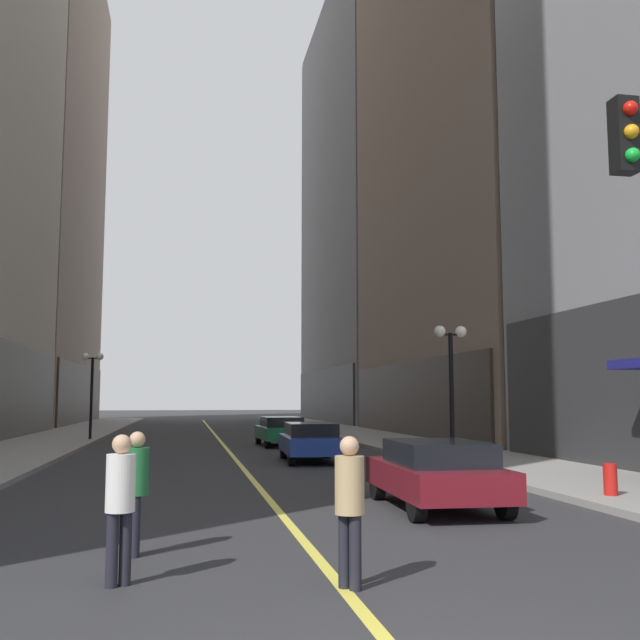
{
  "coord_description": "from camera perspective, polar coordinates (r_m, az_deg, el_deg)",
  "views": [
    {
      "loc": [
        -1.8,
        -4.64,
        2.14
      ],
      "look_at": [
        5.78,
        36.32,
        6.66
      ],
      "focal_mm": 40.74,
      "sensor_mm": 36.0,
      "label": 1
    }
  ],
  "objects": [
    {
      "name": "ground_plane",
      "position": [
        39.74,
        -7.98,
        -9.23
      ],
      "size": [
        200.0,
        200.0,
        0.0
      ],
      "primitive_type": "plane",
      "color": "#2D2D30"
    },
    {
      "name": "street_lamp_right_mid",
      "position": [
        23.2,
        10.24,
        -3.34
      ],
      "size": [
        1.06,
        0.36,
        4.43
      ],
      "color": "black",
      "rests_on": "ground"
    },
    {
      "name": "building_right_mid",
      "position": [
        46.12,
        14.97,
        13.34
      ],
      "size": [
        13.67,
        24.0,
        34.92
      ],
      "color": "gray",
      "rests_on": "ground"
    },
    {
      "name": "car_green",
      "position": [
        33.44,
        -3.1,
        -8.62
      ],
      "size": [
        2.01,
        4.4,
        1.32
      ],
      "color": "#196038",
      "rests_on": "ground"
    },
    {
      "name": "street_lamp_left_far",
      "position": [
        38.09,
        -17.47,
        -4.23
      ],
      "size": [
        1.06,
        0.36,
        4.43
      ],
      "color": "black",
      "rests_on": "ground"
    },
    {
      "name": "car_maroon",
      "position": [
        14.63,
        9.14,
        -11.69
      ],
      "size": [
        1.99,
        4.17,
        1.32
      ],
      "color": "maroon",
      "rests_on": "ground"
    },
    {
      "name": "sidewalk_left",
      "position": [
        40.21,
        -19.94,
        -8.77
      ],
      "size": [
        4.5,
        78.0,
        0.15
      ],
      "primitive_type": "cube",
      "color": "gray",
      "rests_on": "ground"
    },
    {
      "name": "car_blue",
      "position": [
        25.09,
        -0.76,
        -9.44
      ],
      "size": [
        2.0,
        4.34,
        1.32
      ],
      "color": "navy",
      "rests_on": "ground"
    },
    {
      "name": "pedestrian_in_tan_trench",
      "position": [
        8.53,
        2.34,
        -13.88
      ],
      "size": [
        0.48,
        0.48,
        1.71
      ],
      "color": "black",
      "rests_on": "ground"
    },
    {
      "name": "pedestrian_in_green_parka",
      "position": [
        10.55,
        -14.24,
        -12.31
      ],
      "size": [
        0.36,
        0.36,
        1.68
      ],
      "color": "black",
      "rests_on": "ground"
    },
    {
      "name": "sidewalk_right",
      "position": [
        40.95,
        3.78,
        -9.08
      ],
      "size": [
        4.5,
        78.0,
        0.15
      ],
      "primitive_type": "cube",
      "color": "gray",
      "rests_on": "ground"
    },
    {
      "name": "lane_centre_stripe",
      "position": [
        39.74,
        -7.98,
        -9.22
      ],
      "size": [
        0.16,
        70.0,
        0.01
      ],
      "primitive_type": "cube",
      "color": "#E5D64C",
      "rests_on": "ground"
    },
    {
      "name": "pedestrian_in_white_shirt",
      "position": [
        8.95,
        -15.41,
        -13.25
      ],
      "size": [
        0.46,
        0.46,
        1.72
      ],
      "color": "black",
      "rests_on": "ground"
    },
    {
      "name": "building_right_far",
      "position": [
        69.32,
        4.76,
        8.58
      ],
      "size": [
        11.11,
        26.0,
        39.77
      ],
      "color": "gray",
      "rests_on": "ground"
    },
    {
      "name": "fire_hydrant_right",
      "position": [
        16.52,
        21.85,
        -11.8
      ],
      "size": [
        0.28,
        0.28,
        0.8
      ],
      "primitive_type": "cylinder",
      "color": "red",
      "rests_on": "ground"
    },
    {
      "name": "building_left_far",
      "position": [
        68.82,
        -21.95,
        10.46
      ],
      "size": [
        10.32,
        26.0,
        42.88
      ],
      "color": "gray",
      "rests_on": "ground"
    }
  ]
}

